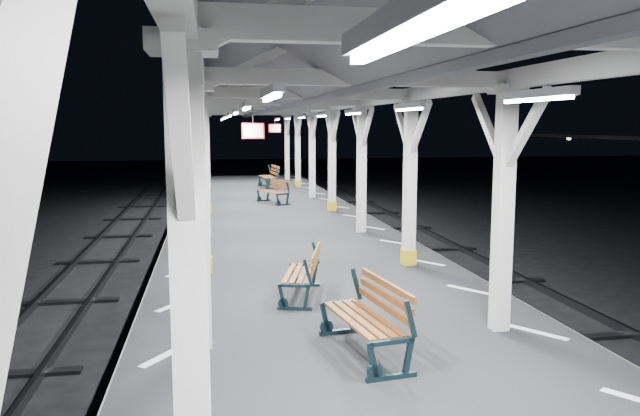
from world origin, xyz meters
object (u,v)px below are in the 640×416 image
object	(u,v)px
bench_near	(371,316)
bench_mid	(305,272)
bench_far	(275,191)
bench_extra	(271,176)

from	to	relation	value
bench_near	bench_mid	size ratio (longest dim) A/B	1.11
bench_near	bench_far	distance (m)	15.09
bench_mid	bench_far	distance (m)	12.48
bench_far	bench_mid	bearing A→B (deg)	-116.15
bench_mid	bench_extra	distance (m)	18.04
bench_mid	bench_extra	size ratio (longest dim) A/B	0.83
bench_far	bench_near	bearing A→B (deg)	-113.93
bench_far	bench_extra	bearing A→B (deg)	63.64
bench_far	bench_extra	xyz separation A→B (m)	(0.37, 5.54, 0.08)
bench_mid	bench_far	bearing A→B (deg)	100.72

